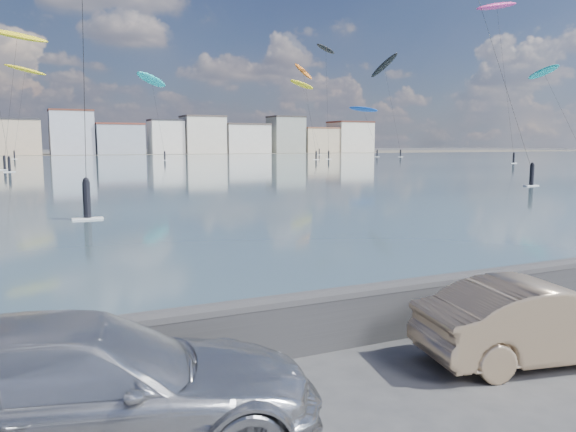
% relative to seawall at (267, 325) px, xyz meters
% --- Properties ---
extents(bay_water, '(500.00, 177.00, 0.00)m').
position_rel_seawall_xyz_m(bay_water, '(0.00, 88.80, -0.58)').
color(bay_water, '#354D5C').
rests_on(bay_water, ground).
extents(far_shore_strip, '(500.00, 60.00, 0.00)m').
position_rel_seawall_xyz_m(far_shore_strip, '(0.00, 197.30, -0.57)').
color(far_shore_strip, '#4C473D').
rests_on(far_shore_strip, ground).
extents(seawall, '(400.00, 0.36, 1.08)m').
position_rel_seawall_xyz_m(seawall, '(0.00, 0.00, 0.00)').
color(seawall, '#28282B').
rests_on(seawall, ground).
extents(far_buildings, '(240.79, 13.26, 14.60)m').
position_rel_seawall_xyz_m(far_buildings, '(1.31, 183.30, 5.44)').
color(far_buildings, beige).
rests_on(far_buildings, ground).
extents(car_silver, '(5.89, 3.25, 1.62)m').
position_rel_seawall_xyz_m(car_silver, '(-3.05, -1.78, 0.23)').
color(car_silver, '#BBBDC2').
rests_on(car_silver, ground).
extents(car_champagne, '(4.30, 2.21, 1.35)m').
position_rel_seawall_xyz_m(car_champagne, '(4.06, -1.97, 0.09)').
color(car_champagne, tan).
rests_on(car_champagne, ground).
extents(kitesurfer_0, '(9.58, 18.49, 21.92)m').
position_rel_seawall_xyz_m(kitesurfer_0, '(-3.21, 91.82, 19.49)').
color(kitesurfer_0, yellow).
rests_on(kitesurfer_0, ground).
extents(kitesurfer_1, '(9.39, 18.67, 20.13)m').
position_rel_seawall_xyz_m(kitesurfer_1, '(24.25, 123.90, 17.29)').
color(kitesurfer_1, '#19BFBF').
rests_on(kitesurfer_1, ground).
extents(kitesurfer_3, '(10.16, 13.42, 22.84)m').
position_rel_seawall_xyz_m(kitesurfer_3, '(-1.80, 144.33, 20.40)').
color(kitesurfer_3, yellow).
rests_on(kitesurfer_3, ground).
extents(kitesurfer_7, '(10.90, 15.30, 24.17)m').
position_rel_seawall_xyz_m(kitesurfer_7, '(79.46, 156.92, 21.60)').
color(kitesurfer_7, yellow).
rests_on(kitesurfer_7, ground).
extents(kitesurfer_11, '(5.68, 18.17, 23.66)m').
position_rel_seawall_xyz_m(kitesurfer_11, '(58.01, 113.67, 19.79)').
color(kitesurfer_11, orange).
rests_on(kitesurfer_11, ground).
extents(kitesurfer_16, '(7.77, 10.67, 26.66)m').
position_rel_seawall_xyz_m(kitesurfer_16, '(62.22, 110.26, 24.37)').
color(kitesurfer_16, black).
rests_on(kitesurfer_16, ground).
extents(kitesurfer_17, '(6.18, 13.41, 14.32)m').
position_rel_seawall_xyz_m(kitesurfer_17, '(82.13, 124.67, 12.17)').
color(kitesurfer_17, blue).
rests_on(kitesurfer_17, ground).
extents(kitesurfer_18, '(6.43, 11.48, 17.87)m').
position_rel_seawall_xyz_m(kitesurfer_18, '(84.19, 67.16, 15.74)').
color(kitesurfer_18, '#19BFBF').
rests_on(kitesurfer_18, ground).
extents(kitesurfer_19, '(4.94, 12.59, 27.50)m').
position_rel_seawall_xyz_m(kitesurfer_19, '(85.39, 119.81, 23.43)').
color(kitesurfer_19, black).
rests_on(kitesurfer_19, ground).
extents(kitesurfer_20, '(10.19, 8.69, 30.19)m').
position_rel_seawall_xyz_m(kitesurfer_20, '(77.13, 72.41, 27.81)').
color(kitesurfer_20, '#E5338C').
rests_on(kitesurfer_20, ground).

